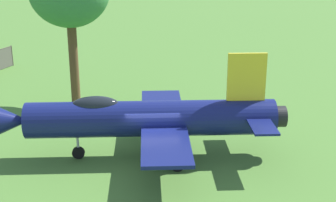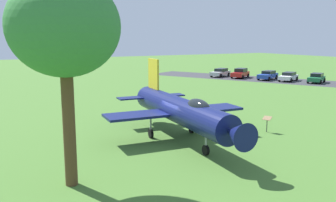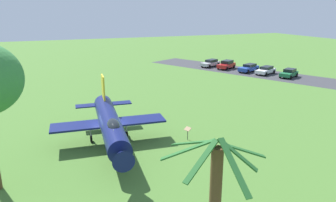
% 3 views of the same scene
% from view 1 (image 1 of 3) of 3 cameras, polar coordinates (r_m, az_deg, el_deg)
% --- Properties ---
extents(ground_plane, '(200.00, 200.00, 0.00)m').
position_cam_1_polar(ground_plane, '(23.61, -1.95, -6.60)').
color(ground_plane, '#47722D').
extents(display_jet, '(9.63, 13.68, 5.10)m').
position_cam_1_polar(display_jet, '(22.82, -2.94, -2.01)').
color(display_jet, '#111951').
rests_on(display_jet, ground_plane).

